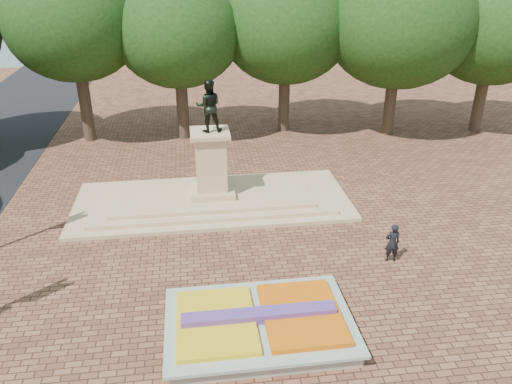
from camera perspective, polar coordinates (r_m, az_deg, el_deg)
ground at (r=19.11m, az=-3.54°, el=-12.08°), size 90.00×90.00×0.00m
flower_bed at (r=17.41m, az=0.46°, el=-14.83°), size 6.30×4.30×0.91m
monument at (r=25.52m, az=-5.04°, el=0.50°), size 14.00×6.00×6.40m
tree_row_back at (r=33.64m, az=-2.31°, el=17.05°), size 44.80×8.80×10.43m
pedestrian at (r=21.48m, az=15.31°, el=-5.61°), size 0.64×0.43×1.73m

